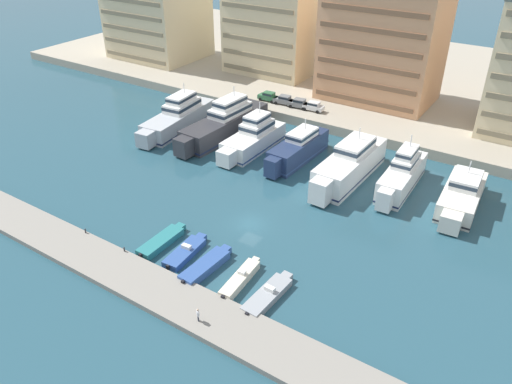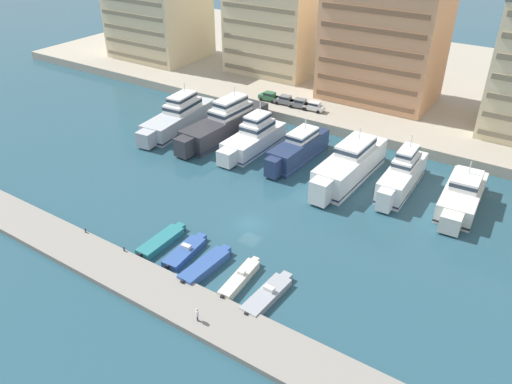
% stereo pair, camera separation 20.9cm
% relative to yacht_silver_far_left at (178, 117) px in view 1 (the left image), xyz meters
% --- Properties ---
extents(ground_plane, '(400.00, 400.00, 0.00)m').
position_rel_yacht_silver_far_left_xyz_m(ground_plane, '(28.38, -18.66, -2.17)').
color(ground_plane, '#285160').
extents(quay_promenade, '(180.00, 70.00, 1.80)m').
position_rel_yacht_silver_far_left_xyz_m(quay_promenade, '(28.38, 47.73, -1.27)').
color(quay_promenade, '#ADA38E').
rests_on(quay_promenade, ground).
extents(pier_dock, '(120.00, 5.77, 0.68)m').
position_rel_yacht_silver_far_left_xyz_m(pier_dock, '(28.38, -35.12, -1.83)').
color(pier_dock, gray).
rests_on(pier_dock, ground).
extents(yacht_silver_far_left, '(6.56, 20.49, 7.82)m').
position_rel_yacht_silver_far_left_xyz_m(yacht_silver_far_left, '(0.00, 0.00, 0.00)').
color(yacht_silver_far_left, silver).
rests_on(yacht_silver_far_left, ground).
extents(yacht_charcoal_left, '(5.91, 22.64, 8.38)m').
position_rel_yacht_silver_far_left_xyz_m(yacht_charcoal_left, '(9.14, 2.03, 0.23)').
color(yacht_charcoal_left, '#333338').
rests_on(yacht_charcoal_left, ground).
extents(yacht_white_mid_left, '(4.86, 16.38, 7.71)m').
position_rel_yacht_silver_far_left_xyz_m(yacht_white_mid_left, '(16.39, 0.18, -0.06)').
color(yacht_white_mid_left, white).
rests_on(yacht_white_mid_left, ground).
extents(yacht_navy_center_left, '(4.38, 16.00, 6.61)m').
position_rel_yacht_silver_far_left_xyz_m(yacht_navy_center_left, '(24.66, 0.68, -0.17)').
color(yacht_navy_center_left, navy).
rests_on(yacht_navy_center_left, ground).
extents(yacht_white_center, '(5.26, 19.64, 7.50)m').
position_rel_yacht_silver_far_left_xyz_m(yacht_white_center, '(34.10, -0.36, 0.20)').
color(yacht_white_center, white).
rests_on(yacht_white_center, ground).
extents(yacht_white_center_right, '(4.04, 15.84, 7.87)m').
position_rel_yacht_silver_far_left_xyz_m(yacht_white_center_right, '(41.72, 1.14, 0.07)').
color(yacht_white_center_right, white).
rests_on(yacht_white_center_right, ground).
extents(yacht_ivory_mid_right, '(5.49, 15.82, 6.15)m').
position_rel_yacht_silver_far_left_xyz_m(yacht_ivory_mid_right, '(50.34, 0.95, -0.44)').
color(yacht_ivory_mid_right, silver).
rests_on(yacht_ivory_mid_right, ground).
extents(motorboat_teal_far_left, '(2.10, 7.84, 0.90)m').
position_rel_yacht_silver_far_left_xyz_m(motorboat_teal_far_left, '(21.61, -28.30, -1.73)').
color(motorboat_teal_far_left, teal).
rests_on(motorboat_teal_far_left, ground).
extents(motorboat_blue_left, '(2.65, 7.47, 1.24)m').
position_rel_yacht_silver_far_left_xyz_m(motorboat_blue_left, '(25.44, -28.28, -1.76)').
color(motorboat_blue_left, '#33569E').
rests_on(motorboat_blue_left, ground).
extents(motorboat_blue_mid_left, '(2.40, 8.11, 1.03)m').
position_rel_yacht_silver_far_left_xyz_m(motorboat_blue_mid_left, '(29.22, -29.14, -1.66)').
color(motorboat_blue_mid_left, '#33569E').
rests_on(motorboat_blue_mid_left, ground).
extents(motorboat_cream_center_left, '(2.01, 7.69, 1.39)m').
position_rel_yacht_silver_far_left_xyz_m(motorboat_cream_center_left, '(33.83, -28.77, -1.66)').
color(motorboat_cream_center_left, beige).
rests_on(motorboat_cream_center_left, ground).
extents(motorboat_grey_center, '(2.45, 8.14, 1.34)m').
position_rel_yacht_silver_far_left_xyz_m(motorboat_grey_center, '(37.76, -29.20, -1.74)').
color(motorboat_grey_center, '#9EA3A8').
rests_on(motorboat_grey_center, ground).
extents(car_green_far_left, '(4.11, 1.94, 1.80)m').
position_rel_yacht_silver_far_left_xyz_m(car_green_far_left, '(9.01, 16.81, 0.61)').
color(car_green_far_left, '#2D6642').
rests_on(car_green_far_left, quay_promenade).
extents(car_grey_left, '(4.22, 2.18, 1.80)m').
position_rel_yacht_silver_far_left_xyz_m(car_grey_left, '(12.60, 16.89, 0.61)').
color(car_grey_left, slate).
rests_on(car_grey_left, quay_promenade).
extents(car_grey_mid_left, '(4.23, 2.20, 1.80)m').
position_rel_yacht_silver_far_left_xyz_m(car_grey_mid_left, '(15.88, 16.86, 0.61)').
color(car_grey_mid_left, slate).
rests_on(car_grey_mid_left, quay_promenade).
extents(car_white_center_left, '(4.17, 2.05, 1.80)m').
position_rel_yacht_silver_far_left_xyz_m(car_white_center_left, '(18.89, 17.03, 0.61)').
color(car_white_center_left, white).
rests_on(car_white_center_left, quay_promenade).
extents(apartment_block_far_left, '(21.28, 17.93, 24.91)m').
position_rel_yacht_silver_far_left_xyz_m(apartment_block_far_left, '(-30.74, 28.98, 11.13)').
color(apartment_block_far_left, beige).
rests_on(apartment_block_far_left, quay_promenade).
extents(apartment_block_left, '(19.61, 13.57, 22.48)m').
position_rel_yacht_silver_far_left_xyz_m(apartment_block_left, '(-0.47, 33.63, 9.93)').
color(apartment_block_left, beige).
rests_on(apartment_block_left, quay_promenade).
extents(apartment_block_mid_left, '(21.84, 14.80, 28.73)m').
position_rel_yacht_silver_far_left_xyz_m(apartment_block_mid_left, '(26.27, 30.18, 13.04)').
color(apartment_block_mid_left, tan).
rests_on(apartment_block_mid_left, quay_promenade).
extents(pedestrian_near_edge, '(0.51, 0.43, 1.59)m').
position_rel_yacht_silver_far_left_xyz_m(pedestrian_near_edge, '(34.03, -36.45, -0.55)').
color(pedestrian_near_edge, '#282D3D').
rests_on(pedestrian_near_edge, pier_dock).
extents(bollard_west, '(0.20, 0.20, 0.61)m').
position_rel_yacht_silver_far_left_xyz_m(bollard_west, '(12.62, -32.49, -1.17)').
color(bollard_west, '#2D2D33').
rests_on(bollard_west, pier_dock).
extents(bollard_west_mid, '(0.20, 0.20, 0.61)m').
position_rel_yacht_silver_far_left_xyz_m(bollard_west_mid, '(19.49, -32.49, -1.17)').
color(bollard_west_mid, '#2D2D33').
rests_on(bollard_west_mid, pier_dock).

